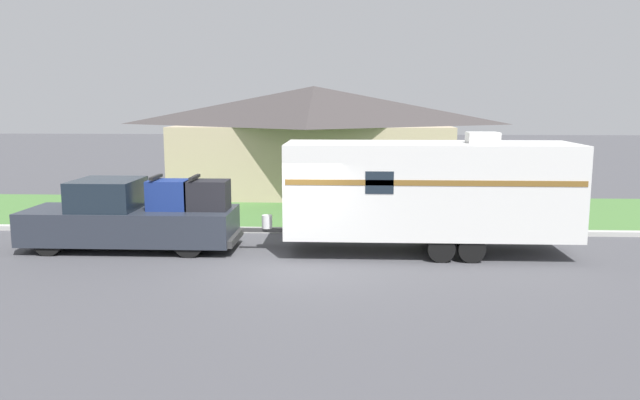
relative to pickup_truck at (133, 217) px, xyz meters
name	(u,v)px	position (x,y,z in m)	size (l,w,h in m)	color
ground_plane	(290,264)	(4.44, -1.42, -0.88)	(120.00, 120.00, 0.00)	#47474C
curb_strip	(302,230)	(4.44, 2.33, -0.81)	(80.00, 0.30, 0.14)	#ADADA8
lawn_strip	(309,211)	(4.44, 5.98, -0.87)	(80.00, 7.00, 0.03)	#477538
house_across_street	(314,137)	(4.30, 11.36, 1.53)	(12.38, 7.67, 4.66)	tan
pickup_truck	(133,217)	(0.00, 0.00, 0.00)	(5.78, 1.99, 2.03)	black
travel_trailer	(429,189)	(8.02, 0.00, 0.84)	(8.77, 2.35, 3.22)	black
mailbox	(323,196)	(5.06, 3.35, 0.12)	(0.48, 0.20, 1.30)	brown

